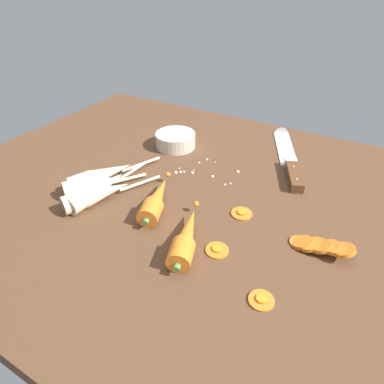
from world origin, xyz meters
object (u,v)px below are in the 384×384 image
(parsnip_front, at_px, (98,190))
(chefs_knife, at_px, (287,153))
(carrot_slice_stray_mid, at_px, (242,213))
(whole_carrot_second, at_px, (186,237))
(prep_bowl, at_px, (176,140))
(whole_carrot, at_px, (156,200))
(parsnip_back, at_px, (92,184))
(parsnip_mid_right, at_px, (101,175))
(parsnip_mid_left, at_px, (97,195))
(carrot_slice_stray_near, at_px, (261,300))
(carrot_slice_stack, at_px, (319,246))
(carrot_slice_stray_far, at_px, (217,250))

(parsnip_front, bearing_deg, chefs_knife, 52.09)
(chefs_knife, xyz_separation_m, carrot_slice_stray_mid, (-0.01, -0.29, -0.00))
(whole_carrot_second, bearing_deg, prep_bowl, 124.80)
(whole_carrot, bearing_deg, prep_bowl, 113.88)
(chefs_knife, height_order, parsnip_back, parsnip_back)
(parsnip_mid_right, distance_m, carrot_slice_stray_mid, 0.33)
(parsnip_mid_left, relative_size, parsnip_mid_right, 0.93)
(parsnip_mid_right, height_order, carrot_slice_stray_near, parsnip_mid_right)
(carrot_slice_stack, distance_m, carrot_slice_stray_mid, 0.16)
(chefs_knife, distance_m, carrot_slice_stack, 0.35)
(parsnip_mid_left, height_order, parsnip_mid_right, same)
(parsnip_back, height_order, carrot_slice_stack, parsnip_back)
(carrot_slice_stray_far, bearing_deg, parsnip_mid_right, 168.63)
(carrot_slice_stray_far, bearing_deg, carrot_slice_stack, 30.19)
(whole_carrot_second, height_order, parsnip_mid_right, whole_carrot_second)
(parsnip_mid_left, relative_size, carrot_slice_stray_near, 5.30)
(carrot_slice_stack, bearing_deg, parsnip_mid_left, -168.97)
(parsnip_mid_right, bearing_deg, parsnip_back, -78.10)
(chefs_knife, xyz_separation_m, carrot_slice_stray_far, (-0.01, -0.41, -0.00))
(whole_carrot, xyz_separation_m, parsnip_mid_right, (-0.17, 0.02, -0.00))
(chefs_knife, relative_size, whole_carrot, 1.90)
(carrot_slice_stray_near, bearing_deg, whole_carrot_second, 164.11)
(parsnip_mid_right, bearing_deg, carrot_slice_stack, 2.83)
(parsnip_mid_left, distance_m, carrot_slice_stack, 0.45)
(parsnip_front, height_order, prep_bowl, same)
(parsnip_mid_right, xyz_separation_m, carrot_slice_stack, (0.49, 0.02, -0.01))
(carrot_slice_stray_near, bearing_deg, carrot_slice_stray_mid, 120.74)
(parsnip_mid_left, height_order, carrot_slice_stack, parsnip_mid_left)
(parsnip_mid_right, bearing_deg, whole_carrot, -5.60)
(carrot_slice_stray_near, relative_size, carrot_slice_stray_mid, 0.92)
(whole_carrot, distance_m, whole_carrot_second, 0.13)
(parsnip_mid_left, xyz_separation_m, carrot_slice_stray_near, (0.39, -0.07, -0.02))
(parsnip_front, height_order, carrot_slice_stray_far, parsnip_front)
(whole_carrot, xyz_separation_m, carrot_slice_stray_far, (0.17, -0.05, -0.02))
(parsnip_back, relative_size, carrot_slice_stack, 1.53)
(whole_carrot_second, bearing_deg, parsnip_front, 171.72)
(carrot_slice_stack, bearing_deg, chefs_knife, 115.11)
(carrot_slice_stray_mid, distance_m, prep_bowl, 0.34)
(parsnip_mid_left, distance_m, parsnip_mid_right, 0.08)
(whole_carrot, bearing_deg, carrot_slice_stray_mid, 22.65)
(whole_carrot, xyz_separation_m, whole_carrot_second, (0.11, -0.07, 0.00))
(parsnip_mid_left, xyz_separation_m, carrot_slice_stray_mid, (0.28, 0.11, -0.02))
(whole_carrot_second, relative_size, parsnip_mid_left, 0.83)
(chefs_knife, bearing_deg, parsnip_mid_left, -125.73)
(chefs_knife, relative_size, prep_bowl, 3.02)
(carrot_slice_stray_mid, bearing_deg, carrot_slice_stray_near, -59.26)
(parsnip_front, distance_m, carrot_slice_stack, 0.46)
(parsnip_back, distance_m, carrot_slice_stack, 0.48)
(parsnip_mid_left, xyz_separation_m, prep_bowl, (0.01, 0.30, 0.00))
(carrot_slice_stray_mid, distance_m, carrot_slice_stray_far, 0.12)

